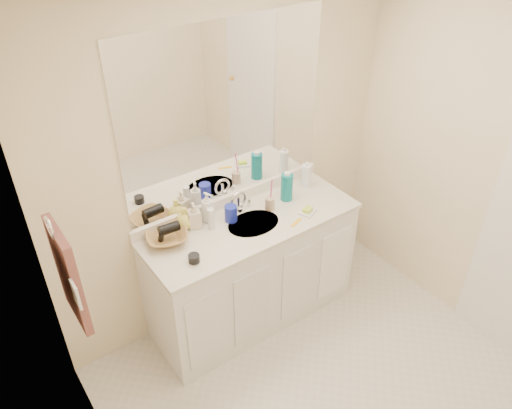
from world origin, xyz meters
name	(u,v)px	position (x,y,z in m)	size (l,w,h in m)	color
ceiling	(411,24)	(0.00, 0.00, 2.40)	(2.60, 2.60, 0.02)	white
wall_back	(228,164)	(0.00, 1.30, 1.20)	(2.60, 0.02, 2.40)	#F7E5C1
wall_left	(126,406)	(-1.30, 0.00, 1.20)	(0.02, 2.60, 2.40)	#F7E5C1
vanity_cabinet	(252,272)	(0.00, 1.02, 0.42)	(1.50, 0.55, 0.85)	white
countertop	(252,224)	(0.00, 1.02, 0.86)	(1.52, 0.57, 0.03)	silver
backsplash	(231,199)	(0.00, 1.29, 0.92)	(1.52, 0.03, 0.08)	white
sink_basin	(253,225)	(0.00, 1.00, 0.87)	(0.37, 0.37, 0.02)	beige
faucet	(238,204)	(0.00, 1.18, 0.94)	(0.02, 0.02, 0.11)	silver
mirror	(227,115)	(0.00, 1.29, 1.56)	(1.48, 0.01, 1.20)	white
blue_mug	(231,213)	(-0.10, 1.12, 0.94)	(0.08, 0.08, 0.12)	#17229E
tan_cup	(270,203)	(0.19, 1.08, 0.93)	(0.07, 0.07, 0.09)	tan
toothbrush	(271,190)	(0.20, 1.08, 1.03)	(0.01, 0.01, 0.19)	#E73C89
mouthwash_bottle	(287,187)	(0.36, 1.11, 0.98)	(0.09, 0.09, 0.20)	#0A7480
clear_pump_bottle	(306,176)	(0.58, 1.16, 0.97)	(0.07, 0.07, 0.18)	white
soap_dish	(307,212)	(0.38, 0.89, 0.89)	(0.11, 0.09, 0.01)	silver
green_soap	(308,210)	(0.38, 0.89, 0.90)	(0.07, 0.05, 0.02)	#B8E036
orange_comb	(296,222)	(0.24, 0.84, 0.88)	(0.11, 0.02, 0.00)	yellow
dark_jar	(194,258)	(-0.52, 0.90, 0.90)	(0.07, 0.07, 0.05)	black
extra_white_bottle	(211,219)	(-0.26, 1.12, 0.96)	(0.05, 0.05, 0.15)	white
soap_bottle_white	(207,207)	(-0.23, 1.21, 0.99)	(0.08, 0.09, 0.22)	white
soap_bottle_cream	(194,215)	(-0.34, 1.20, 0.97)	(0.08, 0.08, 0.18)	beige
soap_bottle_yellow	(185,218)	(-0.39, 1.23, 0.96)	(0.12, 0.12, 0.15)	#F3EA5E
wicker_basket	(167,237)	(-0.56, 1.17, 0.91)	(0.27, 0.27, 0.07)	#A77B43
hair_dryer	(169,228)	(-0.54, 1.17, 0.97)	(0.07, 0.07, 0.13)	black
towel_ring	(49,228)	(-1.27, 0.77, 1.55)	(0.11, 0.11, 0.01)	silver
hand_towel	(68,276)	(-1.25, 0.77, 1.25)	(0.04, 0.32, 0.55)	brown
switch_plate	(76,294)	(-1.27, 0.57, 1.30)	(0.01, 0.09, 0.13)	silver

